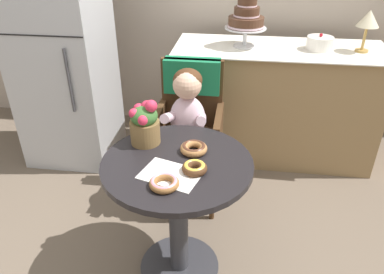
% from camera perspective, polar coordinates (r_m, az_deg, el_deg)
% --- Properties ---
extents(ground_plane, '(8.00, 8.00, 0.00)m').
position_cam_1_polar(ground_plane, '(2.22, -1.91, -19.37)').
color(ground_plane, '#6B5B4C').
extents(cafe_table, '(0.72, 0.72, 0.72)m').
position_cam_1_polar(cafe_table, '(1.86, -2.18, -9.18)').
color(cafe_table, black).
rests_on(cafe_table, ground).
extents(wicker_chair, '(0.42, 0.45, 0.95)m').
position_cam_1_polar(wicker_chair, '(2.38, -0.26, 4.07)').
color(wicker_chair, '#472D19').
rests_on(wicker_chair, ground).
extents(seated_child, '(0.27, 0.32, 0.73)m').
position_cam_1_polar(seated_child, '(2.23, -0.82, 3.20)').
color(seated_child, silver).
rests_on(seated_child, ground).
extents(paper_napkin, '(0.30, 0.25, 0.00)m').
position_cam_1_polar(paper_napkin, '(1.65, -3.32, -5.79)').
color(paper_napkin, white).
rests_on(paper_napkin, cafe_table).
extents(donut_front, '(0.13, 0.13, 0.04)m').
position_cam_1_polar(donut_front, '(1.57, -4.32, -7.06)').
color(donut_front, '#936033').
rests_on(donut_front, cafe_table).
extents(donut_mid, '(0.13, 0.13, 0.04)m').
position_cam_1_polar(donut_mid, '(1.79, 0.28, -1.70)').
color(donut_mid, '#AD7542').
rests_on(donut_mid, cafe_table).
extents(donut_side, '(0.12, 0.12, 0.04)m').
position_cam_1_polar(donut_side, '(1.65, 0.39, -4.75)').
color(donut_side, '#4C2D19').
rests_on(donut_side, cafe_table).
extents(flower_vase, '(0.15, 0.15, 0.24)m').
position_cam_1_polar(flower_vase, '(1.84, -7.32, 2.17)').
color(flower_vase, brown).
rests_on(flower_vase, cafe_table).
extents(display_counter, '(1.56, 0.62, 0.90)m').
position_cam_1_polar(display_counter, '(3.00, 12.62, 5.09)').
color(display_counter, '#93754C').
rests_on(display_counter, ground).
extents(tiered_cake_stand, '(0.30, 0.30, 0.34)m').
position_cam_1_polar(tiered_cake_stand, '(2.78, 8.36, 17.60)').
color(tiered_cake_stand, silver).
rests_on(tiered_cake_stand, display_counter).
extents(round_layer_cake, '(0.18, 0.18, 0.12)m').
position_cam_1_polar(round_layer_cake, '(2.86, 19.11, 13.52)').
color(round_layer_cake, white).
rests_on(round_layer_cake, display_counter).
extents(table_lamp, '(0.15, 0.15, 0.28)m').
position_cam_1_polar(table_lamp, '(2.88, 25.60, 15.93)').
color(table_lamp, '#B28C47').
rests_on(table_lamp, display_counter).
extents(refrigerator, '(0.64, 0.63, 1.70)m').
position_cam_1_polar(refrigerator, '(2.96, -19.35, 12.05)').
color(refrigerator, '#B7BABF').
rests_on(refrigerator, ground).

